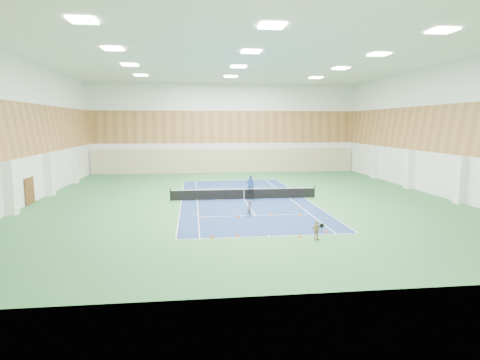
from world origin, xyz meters
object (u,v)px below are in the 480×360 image
object	(u,v)px
child_court	(250,208)
tennis_net	(244,193)
child_apron	(316,230)
ball_cart	(251,195)
coach	(250,185)

from	to	relation	value
child_court	tennis_net	bearing A→B (deg)	45.51
child_apron	ball_cart	bearing A→B (deg)	81.94
coach	child_court	world-z (taller)	coach
coach	child_apron	world-z (taller)	coach
child_apron	ball_cart	size ratio (longest dim) A/B	1.16
tennis_net	coach	bearing A→B (deg)	68.14
coach	child_court	distance (m)	8.82
coach	child_court	xyz separation A→B (m)	(-1.26, -8.73, -0.37)
coach	child_apron	xyz separation A→B (m)	(1.66, -15.08, -0.38)
tennis_net	child_apron	world-z (taller)	child_apron
child_apron	ball_cart	world-z (taller)	child_apron
child_court	coach	bearing A→B (deg)	40.57
coach	ball_cart	xyz separation A→B (m)	(-0.36, -2.81, -0.45)
child_apron	coach	bearing A→B (deg)	78.86
ball_cart	tennis_net	bearing A→B (deg)	142.77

